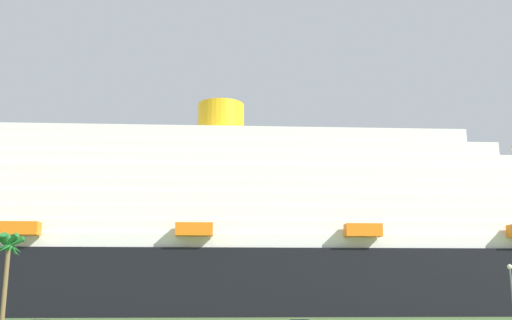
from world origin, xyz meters
name	(u,v)px	position (x,y,z in m)	size (l,w,h in m)	color
cruise_ship	(343,243)	(19.17, 76.14, 16.97)	(251.33, 44.80, 61.47)	black
palm_tree	(10,252)	(-30.70, -0.82, 10.07)	(3.65, 3.68, 12.35)	brown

